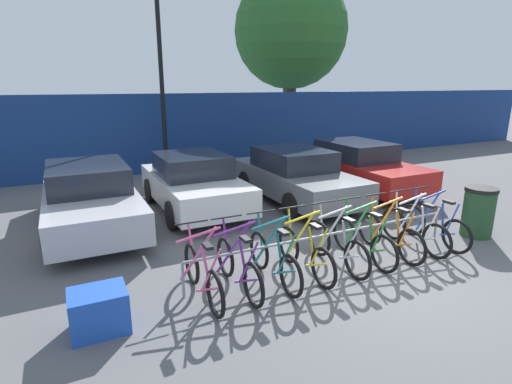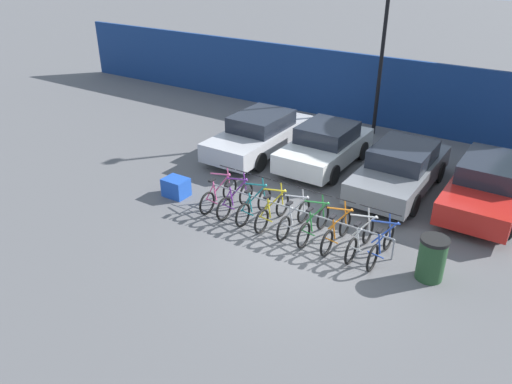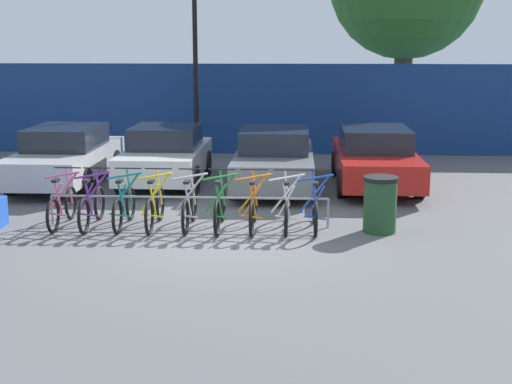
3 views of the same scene
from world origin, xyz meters
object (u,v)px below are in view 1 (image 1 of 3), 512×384
object	(u,v)px
bicycle_teal	(274,259)
car_grey	(295,175)
cargo_crate	(99,311)
bicycle_yellow	(305,253)
bicycle_silver	(337,246)
bicycle_green	(363,240)
bicycle_blue	(434,225)
car_red	(356,165)
bicycle_pink	(202,275)
car_silver	(90,197)
lamp_post	(160,55)
bike_rack	(330,237)
bicycle_white	(414,230)
tree_behind_hoarding	(291,32)
trash_bin	(478,212)
bicycle_orange	(390,235)
car_white	(194,183)
bicycle_purple	(238,267)

from	to	relation	value
bicycle_teal	car_grey	world-z (taller)	car_grey
cargo_crate	bicycle_yellow	bearing A→B (deg)	3.07
bicycle_silver	bicycle_green	world-z (taller)	same
bicycle_blue	car_red	distance (m)	4.44
bicycle_pink	car_grey	size ratio (longest dim) A/B	0.39
car_silver	lamp_post	bearing A→B (deg)	56.37
bike_rack	bicycle_pink	size ratio (longest dim) A/B	3.10
bicycle_white	lamp_post	world-z (taller)	lamp_post
bicycle_green	tree_behind_hoarding	distance (m)	12.77
tree_behind_hoarding	bicycle_white	bearing A→B (deg)	-108.45
bicycle_white	bicycle_blue	distance (m)	0.53
tree_behind_hoarding	lamp_post	bearing A→B (deg)	-156.26
bike_rack	bicycle_pink	xyz separation A→B (m)	(-2.38, -0.15, -0.12)
bicycle_green	lamp_post	distance (m)	8.86
bicycle_pink	lamp_post	world-z (taller)	lamp_post
bicycle_silver	lamp_post	world-z (taller)	lamp_post
car_silver	car_red	bearing A→B (deg)	1.33
bicycle_teal	car_grey	distance (m)	4.67
bicycle_green	lamp_post	world-z (taller)	lamp_post
car_grey	bicycle_teal	bearing A→B (deg)	-125.36
trash_bin	bicycle_white	bearing A→B (deg)	177.03
bicycle_silver	car_grey	xyz separation A→B (m)	(1.46, 3.80, 0.31)
bicycle_orange	car_white	size ratio (longest dim) A/B	0.43
car_grey	trash_bin	distance (m)	4.40
bicycle_white	car_silver	world-z (taller)	car_silver
bicycle_purple	car_silver	world-z (taller)	car_silver
bicycle_pink	bicycle_purple	size ratio (longest dim) A/B	1.00
car_silver	bicycle_green	bearing A→B (deg)	-43.58
bicycle_teal	cargo_crate	world-z (taller)	bicycle_teal
car_red	lamp_post	xyz separation A→B (m)	(-4.82, 3.82, 3.22)
bicycle_white	cargo_crate	world-z (taller)	bicycle_white
bicycle_teal	bicycle_orange	world-z (taller)	same
bicycle_yellow	bicycle_silver	bearing A→B (deg)	-3.13
bicycle_pink	car_red	bearing A→B (deg)	32.30
car_silver	car_grey	world-z (taller)	same
cargo_crate	lamp_post	bearing A→B (deg)	70.45
bicycle_green	car_white	xyz separation A→B (m)	(-1.77, 4.22, 0.31)
bicycle_yellow	car_silver	bearing A→B (deg)	123.53
bicycle_silver	lamp_post	distance (m)	8.77
bicycle_purple	trash_bin	distance (m)	5.36
bicycle_pink	car_red	xyz separation A→B (m)	(6.27, 4.16, 0.32)
bike_rack	tree_behind_hoarding	distance (m)	12.84
bicycle_pink	tree_behind_hoarding	xyz separation A→B (m)	(7.82, 10.77, 4.85)
bicycle_yellow	tree_behind_hoarding	size ratio (longest dim) A/B	0.22
bicycle_silver	bicycle_green	xyz separation A→B (m)	(0.57, 0.00, 0.00)
bicycle_orange	car_grey	size ratio (longest dim) A/B	0.39
bicycle_pink	bicycle_white	world-z (taller)	same
bicycle_teal	trash_bin	xyz separation A→B (m)	(4.75, -0.09, 0.14)
bicycle_teal	bicycle_green	xyz separation A→B (m)	(1.80, 0.00, 0.00)
bike_rack	bicycle_blue	bearing A→B (deg)	-3.58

